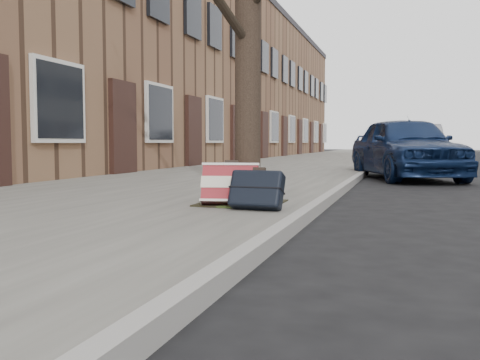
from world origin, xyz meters
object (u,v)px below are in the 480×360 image
(suitcase_navy, at_px, (257,189))
(car_near_mid, at_px, (417,145))
(suitcase_red, at_px, (230,185))
(car_near_front, at_px, (405,147))

(suitcase_navy, bearing_deg, car_near_mid, 86.82)
(suitcase_red, relative_size, car_near_mid, 0.13)
(suitcase_navy, xyz_separation_m, car_near_front, (1.37, 6.92, 0.35))
(car_near_mid, bearing_deg, suitcase_red, -101.53)
(suitcase_red, relative_size, car_near_front, 0.14)
(suitcase_red, xyz_separation_m, suitcase_navy, (0.34, -0.21, -0.02))
(suitcase_red, xyz_separation_m, car_near_front, (1.71, 6.71, 0.34))
(suitcase_red, distance_m, suitcase_navy, 0.40)
(suitcase_navy, bearing_deg, car_near_front, 82.73)
(suitcase_navy, height_order, car_near_mid, car_near_mid)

